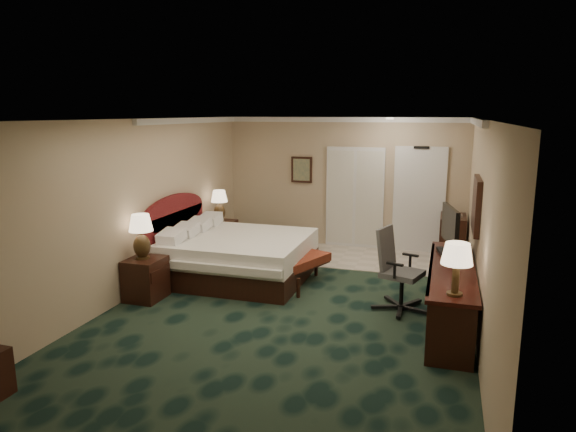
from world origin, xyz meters
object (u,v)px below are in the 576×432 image
(lamp_near, at_px, (141,236))
(tv, at_px, (450,230))
(nightstand_far, at_px, (221,237))
(lamp_far, at_px, (219,206))
(bed_bench, at_px, (297,272))
(desk, at_px, (450,295))
(nightstand_near, at_px, (146,279))
(bed, at_px, (240,257))
(minibar, at_px, (452,239))
(desk_chair, at_px, (402,270))

(lamp_near, xyz_separation_m, tv, (4.40, 1.08, 0.15))
(nightstand_far, height_order, lamp_near, lamp_near)
(nightstand_far, height_order, lamp_far, lamp_far)
(bed_bench, height_order, desk, desk)
(nightstand_near, relative_size, lamp_far, 1.02)
(nightstand_far, xyz_separation_m, desk, (4.40, -2.31, 0.06))
(bed, bearing_deg, bed_bench, -5.43)
(nightstand_far, distance_m, desk, 4.97)
(bed_bench, xyz_separation_m, minibar, (2.42, 2.20, 0.22))
(bed, distance_m, desk, 3.60)
(nightstand_near, xyz_separation_m, desk, (4.41, 0.39, 0.08))
(nightstand_far, bearing_deg, bed, -53.87)
(bed, relative_size, desk_chair, 1.92)
(lamp_far, xyz_separation_m, tv, (4.38, -1.66, 0.16))
(nightstand_far, bearing_deg, minibar, 10.24)
(lamp_near, distance_m, desk_chair, 3.87)
(lamp_far, relative_size, bed_bench, 0.47)
(bed, relative_size, tv, 2.59)
(nightstand_far, height_order, desk, desk)
(bed_bench, relative_size, tv, 1.51)
(nightstand_far, bearing_deg, desk_chair, -28.20)
(lamp_near, relative_size, desk_chair, 0.57)
(desk_chair, bearing_deg, minibar, 93.91)
(lamp_near, height_order, desk_chair, lamp_near)
(nightstand_near, distance_m, lamp_far, 2.83)
(bed, distance_m, tv, 3.50)
(bed, relative_size, nightstand_near, 3.58)
(minibar, bearing_deg, desk_chair, -103.88)
(tv, bearing_deg, nightstand_far, 147.79)
(lamp_far, distance_m, tv, 4.69)
(bed, xyz_separation_m, minibar, (3.48, 2.10, 0.08))
(bed, bearing_deg, desk_chair, -14.14)
(bed, bearing_deg, tv, -5.13)
(nightstand_near, bearing_deg, desk, 5.06)
(desk_chair, bearing_deg, nightstand_far, 169.58)
(tv, bearing_deg, lamp_near, -178.12)
(bed_bench, distance_m, desk_chair, 1.87)
(lamp_far, xyz_separation_m, desk_chair, (3.77, -2.06, -0.38))
(nightstand_near, relative_size, tv, 0.72)
(lamp_far, height_order, desk_chair, lamp_far)
(lamp_near, bearing_deg, bed, 54.22)
(bed, bearing_deg, nightstand_near, -124.53)
(bed, xyz_separation_m, nightstand_near, (-0.96, -1.40, -0.04))
(bed, height_order, lamp_near, lamp_near)
(nightstand_near, xyz_separation_m, lamp_far, (-0.02, 2.75, 0.65))
(tv, height_order, minibar, tv)
(bed_bench, distance_m, tv, 2.52)
(nightstand_near, distance_m, desk_chair, 3.82)
(desk_chair, relative_size, minibar, 1.34)
(lamp_far, relative_size, minibar, 0.70)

